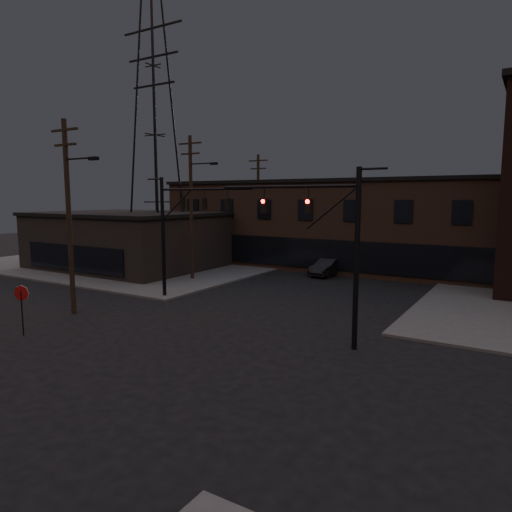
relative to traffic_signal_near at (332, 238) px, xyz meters
The scene contains 12 objects.
ground 8.56m from the traffic_signal_near, 139.97° to the right, with size 140.00×140.00×0.00m, color black.
sidewalk_nw 32.84m from the traffic_signal_near, 147.39° to the left, with size 30.00×30.00×0.15m, color #474744.
building_row 24.12m from the traffic_signal_near, 102.84° to the left, with size 40.00×12.00×8.00m, color #50382A.
building_left 27.95m from the traffic_signal_near, 155.60° to the left, with size 16.00×12.00×5.00m, color black.
traffic_signal_near is the anchor object (origin of this frame).
traffic_signal_far 12.57m from the traffic_signal_near, 163.83° to the left, with size 7.12×0.24×8.00m.
stop_sign 15.17m from the traffic_signal_near, 154.10° to the right, with size 0.72×0.33×2.48m.
utility_pole_near 15.03m from the traffic_signal_near, behind, with size 3.70×0.28×11.00m.
utility_pole_mid 18.47m from the traffic_signal_near, 148.97° to the left, with size 3.70×0.28×11.50m.
utility_pole_far 27.33m from the traffic_signal_near, 128.10° to the left, with size 2.20×0.28×11.00m.
transmission_tower 28.02m from the traffic_signal_near, 149.97° to the left, with size 7.00×7.00×25.00m, color black, non-canonical shape.
car_crossing 19.25m from the traffic_signal_near, 112.84° to the left, with size 1.56×4.48×1.48m, color black.
Camera 1 is at (12.98, -14.51, 6.73)m, focal length 32.00 mm.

